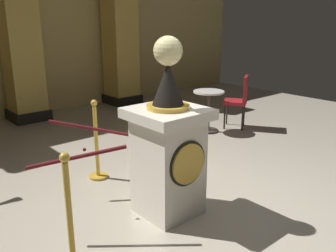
# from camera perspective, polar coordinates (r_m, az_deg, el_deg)

# --- Properties ---
(ground_plane) EXTENTS (12.37, 12.37, 0.00)m
(ground_plane) POSITION_cam_1_polar(r_m,az_deg,el_deg) (4.01, 5.05, -12.88)
(ground_plane) COLOR #B2A893
(back_wall) EXTENTS (12.37, 0.16, 3.49)m
(back_wall) POSITION_cam_1_polar(r_m,az_deg,el_deg) (8.08, -23.25, 13.68)
(back_wall) COLOR tan
(back_wall) RESTS_ON ground_plane
(pedestal_clock) EXTENTS (0.70, 0.70, 1.81)m
(pedestal_clock) POSITION_cam_1_polar(r_m,az_deg,el_deg) (3.68, 0.05, -3.39)
(pedestal_clock) COLOR silver
(pedestal_clock) RESTS_ON ground_plane
(stanchion_near) EXTENTS (0.24, 0.24, 1.01)m
(stanchion_near) POSITION_cam_1_polar(r_m,az_deg,el_deg) (4.70, -10.98, -3.88)
(stanchion_near) COLOR gold
(stanchion_near) RESTS_ON ground_plane
(stanchion_far) EXTENTS (0.24, 0.24, 1.00)m
(stanchion_far) POSITION_cam_1_polar(r_m,az_deg,el_deg) (3.13, -14.87, -15.25)
(stanchion_far) COLOR gold
(stanchion_far) RESTS_ON ground_plane
(velvet_rope) EXTENTS (1.26, 1.26, 0.22)m
(velvet_rope) POSITION_cam_1_polar(r_m,az_deg,el_deg) (3.73, -12.92, -2.32)
(velvet_rope) COLOR #591419
(column_right) EXTENTS (0.74, 0.74, 3.35)m
(column_right) POSITION_cam_1_polar(r_m,az_deg,el_deg) (8.65, -7.48, 14.40)
(column_right) COLOR black
(column_right) RESTS_ON ground_plane
(column_centre_rear) EXTENTS (0.73, 0.73, 3.35)m
(column_centre_rear) POSITION_cam_1_polar(r_m,az_deg,el_deg) (7.63, -22.03, 13.10)
(column_centre_rear) COLOR black
(column_centre_rear) RESTS_ON ground_plane
(cafe_table) EXTENTS (0.54, 0.54, 0.73)m
(cafe_table) POSITION_cam_1_polar(r_m,az_deg,el_deg) (6.51, 6.28, 3.12)
(cafe_table) COLOR #332D28
(cafe_table) RESTS_ON ground_plane
(cafe_chair_red) EXTENTS (0.55, 0.55, 0.96)m
(cafe_chair_red) POSITION_cam_1_polar(r_m,az_deg,el_deg) (6.79, 11.05, 4.40)
(cafe_chair_red) COLOR black
(cafe_chair_red) RESTS_ON ground_plane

